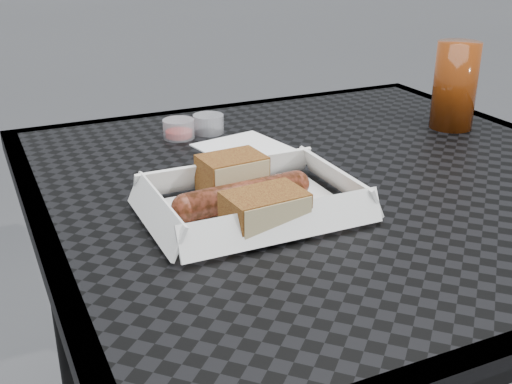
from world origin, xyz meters
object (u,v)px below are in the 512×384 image
at_px(patio_table, 333,224).
at_px(food_tray, 252,211).
at_px(drink_glass, 455,86).
at_px(bratwurst, 243,195).

height_order(patio_table, food_tray, food_tray).
bearing_deg(drink_glass, bratwurst, -160.20).
bearing_deg(patio_table, bratwurst, -160.25).
height_order(bratwurst, drink_glass, drink_glass).
distance_m(patio_table, bratwurst, 0.20).
xyz_separation_m(patio_table, food_tray, (-0.15, -0.07, 0.08)).
xyz_separation_m(patio_table, bratwurst, (-0.16, -0.06, 0.10)).
bearing_deg(bratwurst, patio_table, 19.75).
bearing_deg(drink_glass, patio_table, -160.17).
xyz_separation_m(patio_table, drink_glass, (0.29, 0.10, 0.15)).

